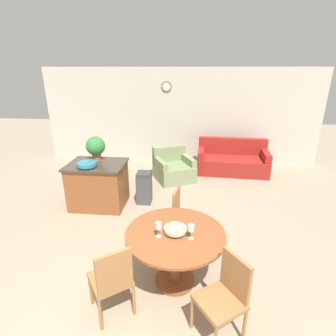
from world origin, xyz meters
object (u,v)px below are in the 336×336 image
object	(u,v)px
teal_bowl	(87,164)
trash_bin	(144,188)
dining_chair_near_left	(112,278)
kitchen_island	(98,185)
fruit_bowl	(175,229)
dining_table	(175,244)
dining_chair_far_side	(183,214)
armchair	(173,169)
couch	(232,161)
potted_plant	(96,147)
wine_glass_right	(191,228)
dining_chair_near_right	(225,294)
wine_glass_left	(158,226)

from	to	relation	value
teal_bowl	trash_bin	size ratio (longest dim) A/B	0.55
dining_chair_near_left	kitchen_island	bearing A→B (deg)	77.11
fruit_bowl	kitchen_island	xyz separation A→B (m)	(-1.70, 1.94, -0.36)
dining_table	dining_chair_far_side	size ratio (longest dim) A/B	1.34
armchair	kitchen_island	bearing A→B (deg)	-159.54
fruit_bowl	dining_chair_far_side	bearing A→B (deg)	85.77
dining_table	teal_bowl	world-z (taller)	teal_bowl
couch	trash_bin	bearing A→B (deg)	-132.88
dining_chair_near_left	potted_plant	xyz separation A→B (m)	(-1.12, 2.71, 0.67)
dining_chair_near_left	teal_bowl	xyz separation A→B (m)	(-1.16, 2.29, 0.45)
dining_table	teal_bowl	size ratio (longest dim) A/B	3.35
dining_chair_near_left	teal_bowl	size ratio (longest dim) A/B	2.51
kitchen_island	armchair	xyz separation A→B (m)	(1.40, 1.52, -0.18)
teal_bowl	trash_bin	distance (m)	1.25
trash_bin	couch	distance (m)	2.85
kitchen_island	dining_chair_near_left	bearing A→B (deg)	-67.03
dining_chair_near_left	wine_glass_right	world-z (taller)	wine_glass_right
dining_table	kitchen_island	size ratio (longest dim) A/B	1.12
teal_bowl	dining_chair_near_right	bearing A→B (deg)	-45.16
dining_chair_near_right	teal_bowl	xyz separation A→B (m)	(-2.37, 2.38, 0.45)
wine_glass_left	armchair	bearing A→B (deg)	91.82
dining_chair_near_right	fruit_bowl	bearing A→B (deg)	5.04
teal_bowl	couch	size ratio (longest dim) A/B	0.20
kitchen_island	teal_bowl	bearing A→B (deg)	-116.48
dining_chair_near_left	teal_bowl	bearing A→B (deg)	80.98
dining_chair_near_left	trash_bin	distance (m)	2.71
kitchen_island	teal_bowl	world-z (taller)	teal_bowl
wine_glass_right	teal_bowl	world-z (taller)	teal_bowl
wine_glass_right	potted_plant	bearing A→B (deg)	131.08
fruit_bowl	teal_bowl	distance (m)	2.51
dining_chair_near_right	teal_bowl	world-z (taller)	teal_bowl
dining_chair_near_left	wine_glass_right	xyz separation A→B (m)	(0.84, 0.46, 0.39)
kitchen_island	potted_plant	world-z (taller)	potted_plant
wine_glass_left	couch	xyz separation A→B (m)	(1.43, 4.22, -0.61)
wine_glass_left	trash_bin	distance (m)	2.38
couch	fruit_bowl	bearing A→B (deg)	-103.79
wine_glass_right	trash_bin	xyz separation A→B (m)	(-1.00, 2.24, -0.57)
dining_table	dining_chair_near_left	distance (m)	0.86
wine_glass_right	teal_bowl	size ratio (longest dim) A/B	0.51
dining_chair_near_right	trash_bin	world-z (taller)	dining_chair_near_right
wine_glass_left	dining_table	bearing A→B (deg)	25.57
dining_chair_near_left	wine_glass_left	distance (m)	0.76
dining_chair_far_side	dining_table	bearing A→B (deg)	4.99
dining_table	potted_plant	distance (m)	2.85
dining_chair_far_side	couch	distance (m)	3.49
teal_bowl	couch	world-z (taller)	teal_bowl
dining_chair_far_side	wine_glass_right	world-z (taller)	wine_glass_right
fruit_bowl	teal_bowl	world-z (taller)	teal_bowl
dining_table	wine_glass_right	bearing A→B (deg)	-27.16
wine_glass_left	couch	size ratio (longest dim) A/B	0.10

